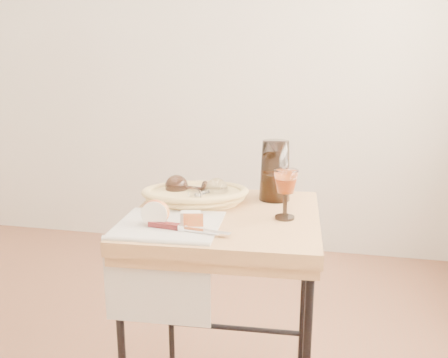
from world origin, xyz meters
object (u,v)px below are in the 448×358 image
(table_knife, at_px, (185,227))
(pitcher, at_px, (275,170))
(wine_goblet, at_px, (285,194))
(apple_half, at_px, (156,212))
(goblet_lying_a, at_px, (188,187))
(bread_basket, at_px, (195,197))
(side_table, at_px, (225,319))
(tea_towel, at_px, (169,225))
(goblet_lying_b, at_px, (207,192))

(table_knife, bearing_deg, pitcher, 68.31)
(pitcher, xyz_separation_m, wine_goblet, (0.05, -0.20, -0.03))
(apple_half, bearing_deg, table_knife, -25.69)
(goblet_lying_a, bearing_deg, bread_basket, 160.57)
(table_knife, bearing_deg, goblet_lying_a, 111.96)
(side_table, bearing_deg, apple_half, -137.87)
(tea_towel, distance_m, table_knife, 0.08)
(goblet_lying_a, distance_m, table_knife, 0.30)
(bread_basket, relative_size, goblet_lying_a, 2.47)
(tea_towel, bearing_deg, goblet_lying_b, 69.14)
(apple_half, bearing_deg, pitcher, 40.47)
(bread_basket, relative_size, apple_half, 3.90)
(side_table, distance_m, table_knife, 0.45)
(side_table, relative_size, bread_basket, 2.35)
(side_table, relative_size, pitcher, 3.04)
(wine_goblet, bearing_deg, tea_towel, -157.77)
(bread_basket, height_order, table_knife, bread_basket)
(goblet_lying_b, relative_size, pitcher, 0.50)
(wine_goblet, bearing_deg, goblet_lying_a, 162.51)
(goblet_lying_a, xyz_separation_m, pitcher, (0.29, 0.09, 0.05))
(tea_towel, bearing_deg, goblet_lying_a, 88.93)
(bread_basket, bearing_deg, pitcher, 7.52)
(goblet_lying_a, relative_size, pitcher, 0.52)
(side_table, distance_m, tea_towel, 0.44)
(tea_towel, distance_m, wine_goblet, 0.37)
(tea_towel, height_order, wine_goblet, wine_goblet)
(goblet_lying_a, relative_size, goblet_lying_b, 1.05)
(bread_basket, bearing_deg, table_knife, -95.44)
(tea_towel, xyz_separation_m, goblet_lying_b, (0.07, 0.21, 0.05))
(wine_goblet, bearing_deg, side_table, 176.72)
(goblet_lying_b, bearing_deg, table_knife, -150.35)
(pitcher, bearing_deg, tea_towel, -151.33)
(pitcher, bearing_deg, bread_basket, -179.24)
(goblet_lying_a, distance_m, goblet_lying_b, 0.08)
(tea_towel, relative_size, pitcher, 1.22)
(apple_half, bearing_deg, bread_basket, 69.76)
(tea_towel, height_order, pitcher, pitcher)
(side_table, bearing_deg, goblet_lying_a, 147.29)
(goblet_lying_b, bearing_deg, pitcher, -29.18)
(tea_towel, bearing_deg, wine_goblet, 19.03)
(goblet_lying_a, height_order, wine_goblet, wine_goblet)
(goblet_lying_b, height_order, pitcher, pitcher)
(wine_goblet, bearing_deg, apple_half, -158.00)
(side_table, height_order, tea_towel, tea_towel)
(tea_towel, xyz_separation_m, apple_half, (-0.03, -0.01, 0.04))
(side_table, distance_m, apple_half, 0.49)
(pitcher, relative_size, apple_half, 3.02)
(bread_basket, bearing_deg, goblet_lying_a, 138.48)
(goblet_lying_b, xyz_separation_m, table_knife, (-0.00, -0.26, -0.04))
(tea_towel, relative_size, goblet_lying_b, 2.43)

